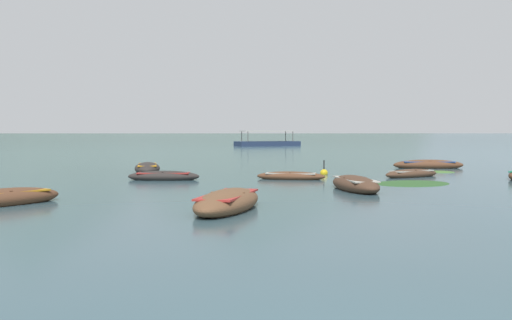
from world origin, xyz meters
TOP-DOWN VIEW (x-y plane):
  - ground_plane at (0.00, 1500.00)m, footprint 6000.00×6000.00m
  - mountain_1 at (-978.70, 2504.50)m, footprint 1908.64×1908.64m
  - mountain_2 at (-2.24, 2078.20)m, footprint 1692.87×1692.87m
  - rowboat_1 at (0.59, 21.60)m, footprint 3.24×1.55m
  - rowboat_2 at (-8.48, 12.53)m, footprint 3.07×3.48m
  - rowboat_3 at (6.43, 22.90)m, footprint 3.26×2.43m
  - rowboat_5 at (-1.87, 11.37)m, footprint 2.38×4.42m
  - rowboat_6 at (-6.77, 26.51)m, footprint 2.00×4.33m
  - rowboat_8 at (2.62, 16.77)m, footprint 1.79×4.07m
  - rowboat_9 at (-5.13, 21.33)m, footprint 3.21×1.05m
  - rowboat_11 at (9.31, 29.60)m, footprint 4.18×1.30m
  - ferry_1 at (1.39, 84.53)m, footprint 10.39×6.84m
  - mooring_buoy at (2.46, 24.47)m, footprint 0.39×0.39m
  - weed_patch_0 at (8.89, 26.26)m, footprint 2.00×1.92m
  - weed_patch_1 at (5.47, 19.39)m, footprint 4.37×4.21m

SIDE VIEW (x-z plane):
  - ground_plane at x=0.00m, z-range 0.00..0.00m
  - weed_patch_0 at x=8.89m, z-range -0.07..0.07m
  - weed_patch_1 at x=5.47m, z-range -0.07..0.07m
  - mooring_buoy at x=2.46m, z-range -0.33..0.51m
  - rowboat_1 at x=0.59m, z-range -0.08..0.37m
  - rowboat_3 at x=6.43m, z-range -0.09..0.39m
  - rowboat_9 at x=-5.13m, z-range -0.10..0.42m
  - rowboat_2 at x=-8.48m, z-range -0.11..0.50m
  - rowboat_11 at x=9.31m, z-range -0.12..0.52m
  - rowboat_6 at x=-6.77m, z-range -0.12..0.53m
  - rowboat_8 at x=2.62m, z-range -0.13..0.54m
  - rowboat_5 at x=-1.87m, z-range -0.13..0.57m
  - ferry_1 at x=1.39m, z-range -0.82..1.71m
  - mountain_2 at x=-2.24m, z-range 0.00..434.36m
  - mountain_1 at x=-978.70m, z-range 0.00..613.32m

